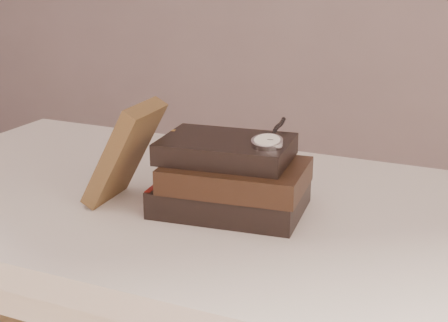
% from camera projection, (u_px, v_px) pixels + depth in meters
% --- Properties ---
extents(table, '(1.00, 0.60, 0.75)m').
position_uv_depth(table, '(174.00, 246.00, 1.07)').
color(table, beige).
rests_on(table, ground).
extents(book_stack, '(0.23, 0.17, 0.11)m').
position_uv_depth(book_stack, '(231.00, 178.00, 0.96)').
color(book_stack, black).
rests_on(book_stack, table).
extents(journal, '(0.11, 0.11, 0.16)m').
position_uv_depth(journal, '(125.00, 153.00, 0.98)').
color(journal, '#3E2B18').
rests_on(journal, table).
extents(pocket_watch, '(0.05, 0.15, 0.02)m').
position_uv_depth(pocket_watch, '(269.00, 140.00, 0.92)').
color(pocket_watch, silver).
rests_on(pocket_watch, book_stack).
extents(eyeglasses, '(0.10, 0.11, 0.04)m').
position_uv_depth(eyeglasses, '(199.00, 152.00, 1.04)').
color(eyeglasses, silver).
rests_on(eyeglasses, book_stack).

